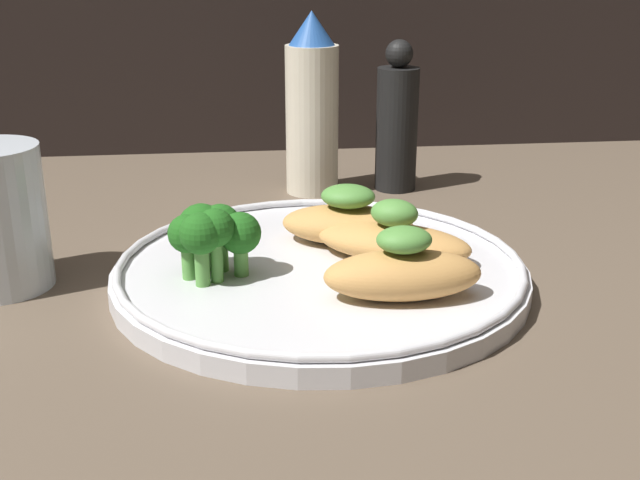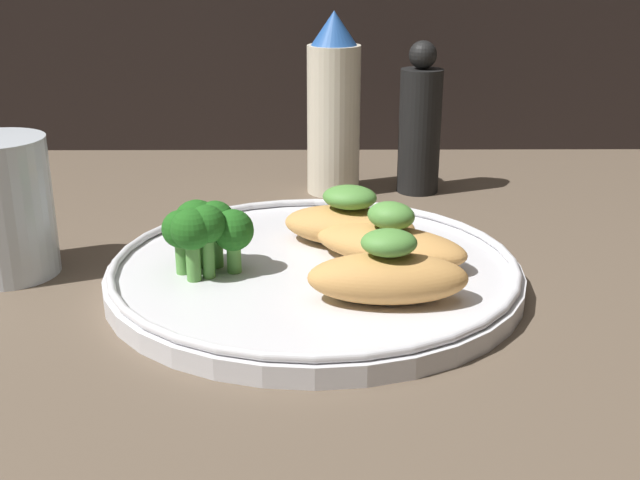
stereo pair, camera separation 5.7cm
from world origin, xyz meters
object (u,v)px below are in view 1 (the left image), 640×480
plate (320,271)px  pepper_grinder (397,123)px  sauce_bottle (312,108)px  broccoli_bunch (211,232)px

plate → pepper_grinder: pepper_grinder is taller
pepper_grinder → plate: bearing=-113.8°
pepper_grinder → sauce_bottle: bearing=-180.0°
sauce_bottle → pepper_grinder: (8.42, 0.00, -1.69)cm
sauce_bottle → pepper_grinder: bearing=0.0°
sauce_bottle → pepper_grinder: sauce_bottle is taller
plate → sauce_bottle: sauce_bottle is taller
pepper_grinder → broccoli_bunch: bearing=-126.4°
plate → sauce_bottle: (1.90, 23.38, 7.38)cm
plate → broccoli_bunch: (-7.66, -1.03, 3.66)cm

